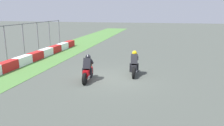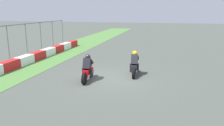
# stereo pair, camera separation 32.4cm
# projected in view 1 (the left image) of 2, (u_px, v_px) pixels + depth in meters

# --- Properties ---
(ground_plane) EXTENTS (120.00, 120.00, 0.00)m
(ground_plane) POSITION_uv_depth(u_px,v_px,m) (113.00, 78.00, 13.28)
(ground_plane) COLOR #4A5048
(grass_verge) EXTENTS (72.00, 4.41, 0.02)m
(grass_verge) POSITION_uv_depth(u_px,v_px,m) (10.00, 71.00, 14.75)
(grass_verge) COLOR #50823C
(grass_verge) RESTS_ON ground_plane
(track_barrier) EXTENTS (22.02, 0.60, 0.64)m
(track_barrier) POSITION_uv_depth(u_px,v_px,m) (7.00, 66.00, 14.72)
(track_barrier) COLOR red
(track_barrier) RESTS_ON ground_plane
(rider_lane_a) EXTENTS (2.04, 0.55, 1.51)m
(rider_lane_a) POSITION_uv_depth(u_px,v_px,m) (134.00, 65.00, 13.74)
(rider_lane_a) COLOR black
(rider_lane_a) RESTS_ON ground_plane
(rider_lane_b) EXTENTS (2.04, 0.55, 1.51)m
(rider_lane_b) POSITION_uv_depth(u_px,v_px,m) (88.00, 70.00, 12.61)
(rider_lane_b) COLOR black
(rider_lane_b) RESTS_ON ground_plane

